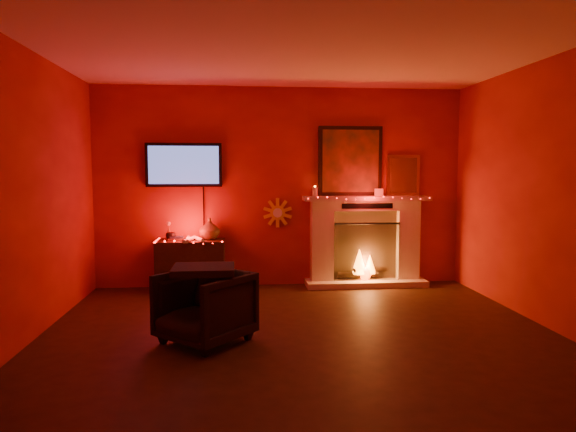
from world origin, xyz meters
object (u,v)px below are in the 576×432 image
(tv, at_px, (184,165))
(console_table, at_px, (192,262))
(sunburst_clock, at_px, (278,213))
(fireplace, at_px, (364,233))
(armchair, at_px, (205,307))

(tv, xyz_separation_m, console_table, (0.10, -0.19, -1.27))
(sunburst_clock, bearing_deg, fireplace, -4.37)
(fireplace, distance_m, console_table, 2.37)
(fireplace, height_order, armchair, fireplace)
(sunburst_clock, bearing_deg, armchair, -110.26)
(fireplace, xyz_separation_m, tv, (-2.44, 0.06, 0.92))
(fireplace, xyz_separation_m, armchair, (-2.04, -2.21, -0.39))
(tv, bearing_deg, sunburst_clock, 1.24)
(armchair, bearing_deg, fireplace, 89.75)
(fireplace, relative_size, tv, 1.76)
(tv, relative_size, console_table, 1.31)
(console_table, distance_m, armchair, 2.11)
(tv, height_order, sunburst_clock, tv)
(tv, bearing_deg, armchair, -80.10)
(console_table, bearing_deg, fireplace, 3.08)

